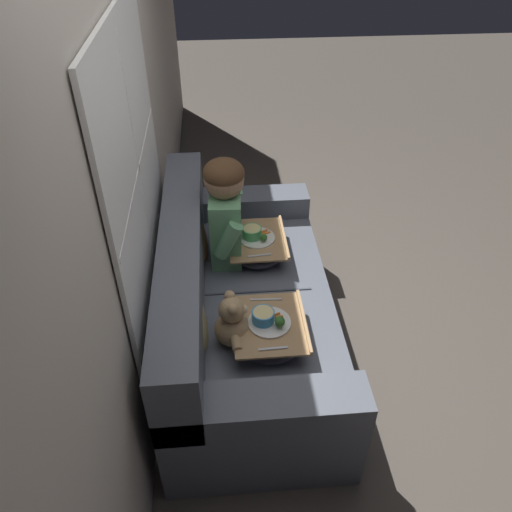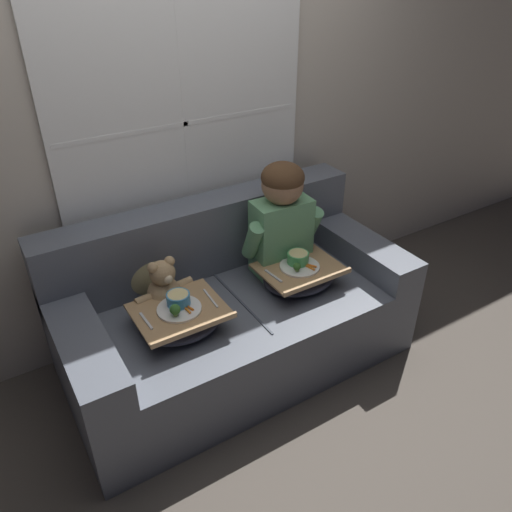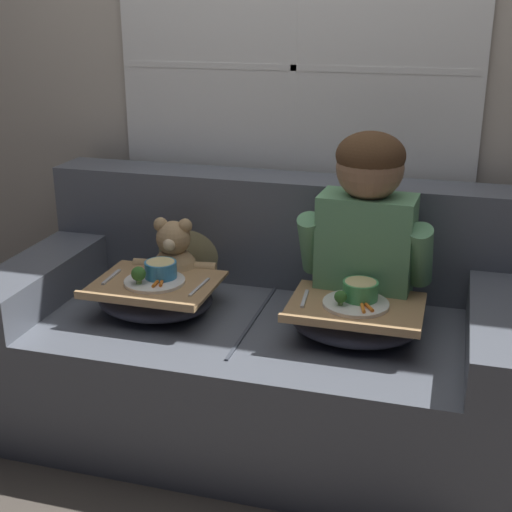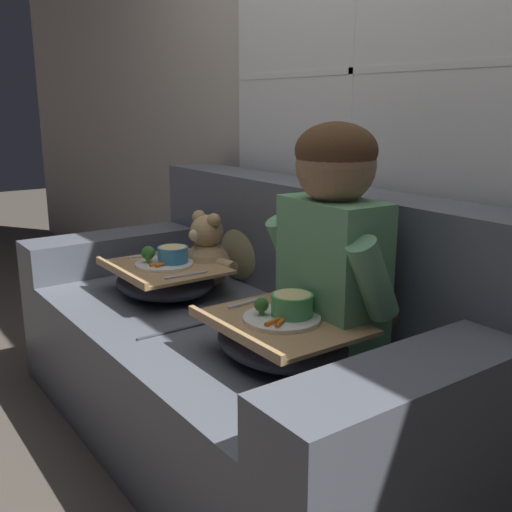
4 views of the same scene
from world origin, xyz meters
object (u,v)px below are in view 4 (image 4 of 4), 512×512
(throw_pillow_behind_teddy, at_px, (245,240))
(couch, at_px, (249,348))
(teddy_bear, at_px, (206,255))
(child_figure, at_px, (333,227))
(throw_pillow_behind_child, at_px, (374,281))
(lap_tray_teddy, at_px, (165,278))
(lap_tray_child, at_px, (282,336))

(throw_pillow_behind_teddy, bearing_deg, couch, -32.30)
(teddy_bear, bearing_deg, couch, -7.05)
(child_figure, xyz_separation_m, teddy_bear, (-0.73, -0.00, -0.24))
(throw_pillow_behind_child, distance_m, teddy_bear, 0.76)
(throw_pillow_behind_teddy, distance_m, lap_tray_teddy, 0.39)
(throw_pillow_behind_child, xyz_separation_m, lap_tray_child, (0.00, -0.37, -0.10))
(lap_tray_teddy, bearing_deg, couch, 21.07)
(throw_pillow_behind_child, bearing_deg, throw_pillow_behind_teddy, 180.00)
(throw_pillow_behind_child, bearing_deg, lap_tray_teddy, -153.04)
(teddy_bear, distance_m, lap_tray_teddy, 0.20)
(couch, relative_size, teddy_bear, 5.75)
(lap_tray_child, xyz_separation_m, lap_tray_teddy, (-0.73, -0.00, -0.00))
(couch, bearing_deg, lap_tray_teddy, -158.93)
(couch, height_order, child_figure, child_figure)
(couch, bearing_deg, throw_pillow_behind_teddy, 147.70)
(throw_pillow_behind_child, relative_size, throw_pillow_behind_teddy, 1.05)
(couch, relative_size, throw_pillow_behind_teddy, 5.47)
(couch, bearing_deg, lap_tray_child, -21.00)
(throw_pillow_behind_child, distance_m, lap_tray_child, 0.39)
(couch, height_order, lap_tray_teddy, couch)
(couch, xyz_separation_m, throw_pillow_behind_teddy, (-0.37, 0.23, 0.30))
(throw_pillow_behind_child, height_order, lap_tray_child, throw_pillow_behind_child)
(lap_tray_teddy, bearing_deg, child_figure, 14.49)
(throw_pillow_behind_teddy, bearing_deg, lap_tray_teddy, -89.96)
(throw_pillow_behind_child, xyz_separation_m, teddy_bear, (-0.73, -0.19, -0.04))
(couch, bearing_deg, throw_pillow_behind_child, 32.30)
(throw_pillow_behind_teddy, distance_m, teddy_bear, 0.19)
(couch, relative_size, lap_tray_teddy, 4.29)
(couch, height_order, teddy_bear, couch)
(throw_pillow_behind_child, distance_m, child_figure, 0.27)
(teddy_bear, bearing_deg, lap_tray_child, -14.24)
(couch, xyz_separation_m, teddy_bear, (-0.37, 0.05, 0.26))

